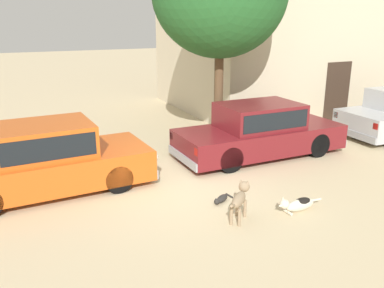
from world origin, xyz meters
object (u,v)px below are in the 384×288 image
Objects in this scene: parked_sedan_second at (260,130)px; stray_dog_tan at (240,197)px; parked_sedan_nearest at (47,158)px; stray_dog_spotted at (298,204)px; stray_cat at (221,199)px.

stray_dog_tan is at bearing -129.35° from parked_sedan_second.
parked_sedan_second is at bearing -1.93° from parked_sedan_nearest.
stray_dog_spotted reaches higher than stray_cat.
stray_dog_spotted is at bearing 105.47° from stray_cat.
parked_sedan_nearest reaches higher than stray_dog_spotted.
parked_sedan_nearest is 4.20× the size of stray_dog_spotted.
parked_sedan_nearest is 5.65× the size of stray_dog_tan.
parked_sedan_second is 8.81× the size of stray_cat.
stray_dog_spotted is at bearing -53.93° from stray_dog_tan.
stray_dog_tan is 0.84m from stray_cat.
parked_sedan_nearest is 4.21m from stray_dog_tan.
stray_dog_tan is at bearing 53.48° from stray_cat.
stray_cat is (-2.35, -2.19, -0.64)m from parked_sedan_second.
stray_cat is at bearing 44.05° from stray_dog_tan.
parked_sedan_nearest is at bearing -68.31° from stray_cat.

